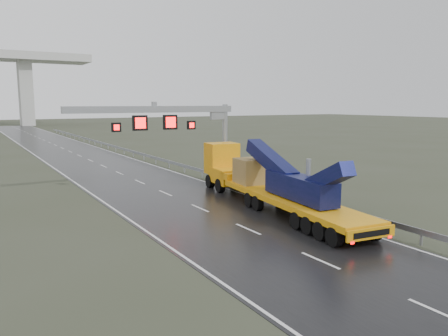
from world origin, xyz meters
TOP-DOWN VIEW (x-y plane):
  - ground at (0.00, 0.00)m, footprint 400.00×400.00m
  - road at (0.00, 40.00)m, footprint 11.00×200.00m
  - guardrail at (6.10, 30.00)m, footprint 0.20×140.00m
  - sign_gantry at (2.10, 17.99)m, footprint 14.90×1.20m
  - heavy_haul_truck at (4.66, 9.30)m, footprint 5.32×20.02m
  - exit_sign_pair at (7.10, 11.91)m, footprint 1.46×0.58m
  - striped_barrier at (7.64, 16.34)m, footprint 0.74×0.44m

SIDE VIEW (x-z plane):
  - ground at x=0.00m, z-range 0.00..0.00m
  - road at x=0.00m, z-range 0.00..0.02m
  - striped_barrier at x=7.64m, z-range 0.00..1.20m
  - guardrail at x=6.10m, z-range 0.00..1.40m
  - heavy_haul_truck at x=4.66m, z-range -0.52..4.14m
  - exit_sign_pair at x=7.10m, z-range 0.52..3.13m
  - sign_gantry at x=2.10m, z-range 1.90..9.33m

